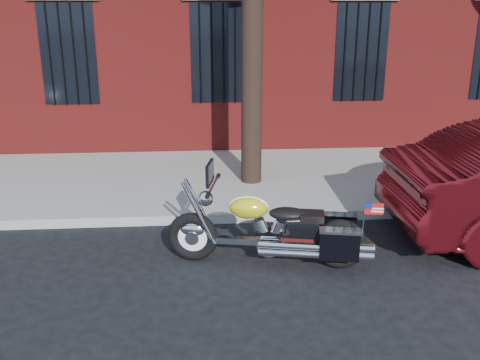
{
  "coord_description": "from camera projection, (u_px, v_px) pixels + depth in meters",
  "views": [
    {
      "loc": [
        -0.38,
        -6.15,
        3.12
      ],
      "look_at": [
        0.14,
        0.8,
        0.85
      ],
      "focal_mm": 40.0,
      "sensor_mm": 36.0,
      "label": 1
    }
  ],
  "objects": [
    {
      "name": "ground",
      "position": [
        234.0,
        263.0,
        6.83
      ],
      "size": [
        120.0,
        120.0,
        0.0
      ],
      "primitive_type": "plane",
      "color": "black",
      "rests_on": "ground"
    },
    {
      "name": "curb",
      "position": [
        228.0,
        217.0,
        8.11
      ],
      "size": [
        40.0,
        0.16,
        0.15
      ],
      "primitive_type": "cube",
      "color": "gray",
      "rests_on": "ground"
    },
    {
      "name": "sidewalk",
      "position": [
        223.0,
        179.0,
        9.9
      ],
      "size": [
        40.0,
        3.6,
        0.15
      ],
      "primitive_type": "cube",
      "color": "gray",
      "rests_on": "ground"
    },
    {
      "name": "motorcycle",
      "position": [
        276.0,
        233.0,
        6.64
      ],
      "size": [
        2.52,
        1.06,
        1.32
      ],
      "rotation": [
        0.0,
        0.0,
        -0.19
      ],
      "color": "black",
      "rests_on": "ground"
    }
  ]
}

